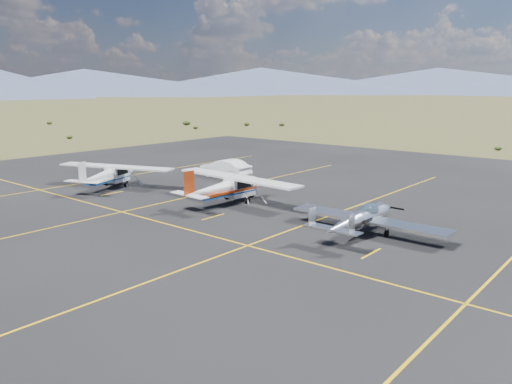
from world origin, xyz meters
TOP-DOWN VIEW (x-y plane):
  - ground at (0.00, 0.00)m, footprint 1600.00×1600.00m
  - apron at (0.00, 7.00)m, footprint 72.00×72.00m
  - aircraft_low_wing at (-0.49, -1.61)m, footprint 6.66×9.33m
  - aircraft_cessna at (0.15, 9.29)m, footprint 6.52×10.88m
  - aircraft_plain at (-2.01, 20.35)m, footprint 7.18×10.02m
  - sedan at (7.72, 16.61)m, footprint 1.91×5.06m

SIDE VIEW (x-z plane):
  - ground at x=0.00m, z-range 0.00..0.00m
  - apron at x=0.00m, z-range -0.01..0.01m
  - sedan at x=7.72m, z-range 0.01..1.66m
  - aircraft_low_wing at x=-0.49m, z-range -0.04..2.00m
  - aircraft_plain at x=-2.01m, z-range -0.14..2.44m
  - aircraft_cessna at x=0.15m, z-range -0.15..2.60m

